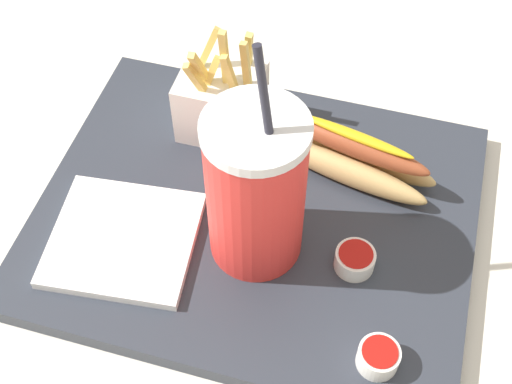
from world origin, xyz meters
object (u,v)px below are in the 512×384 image
(hot_dog_1, at_px, (353,157))
(napkin_stack, at_px, (123,239))
(ketchup_cup_2, at_px, (355,259))
(ketchup_cup_1, at_px, (378,357))
(soda_cup, at_px, (256,190))
(fries_basket, at_px, (222,100))

(hot_dog_1, xyz_separation_m, napkin_stack, (-0.19, -0.14, -0.02))
(napkin_stack, bearing_deg, hot_dog_1, 37.01)
(hot_dog_1, height_order, ketchup_cup_2, hot_dog_1)
(ketchup_cup_1, bearing_deg, ketchup_cup_2, 112.64)
(hot_dog_1, bearing_deg, ketchup_cup_1, -72.73)
(hot_dog_1, distance_m, ketchup_cup_1, 0.21)
(ketchup_cup_2, xyz_separation_m, napkin_stack, (-0.22, -0.03, -0.01))
(ketchup_cup_1, bearing_deg, hot_dog_1, 107.27)
(soda_cup, bearing_deg, hot_dog_1, 57.78)
(ketchup_cup_2, bearing_deg, soda_cup, -179.63)
(fries_basket, xyz_separation_m, ketchup_cup_2, (0.17, -0.14, -0.03))
(ketchup_cup_1, bearing_deg, fries_basket, 132.71)
(hot_dog_1, height_order, ketchup_cup_1, hot_dog_1)
(soda_cup, height_order, napkin_stack, soda_cup)
(ketchup_cup_2, bearing_deg, ketchup_cup_1, -67.36)
(hot_dog_1, height_order, napkin_stack, hot_dog_1)
(napkin_stack, bearing_deg, ketchup_cup_1, -12.23)
(hot_dog_1, bearing_deg, soda_cup, -122.22)
(soda_cup, height_order, hot_dog_1, soda_cup)
(soda_cup, relative_size, napkin_stack, 1.80)
(soda_cup, relative_size, ketchup_cup_2, 6.47)
(soda_cup, bearing_deg, fries_basket, 119.03)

